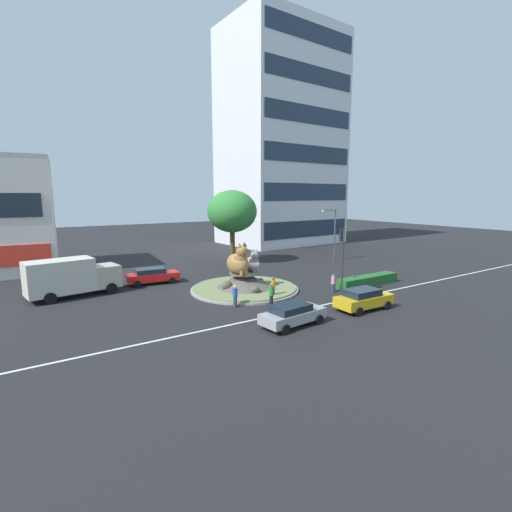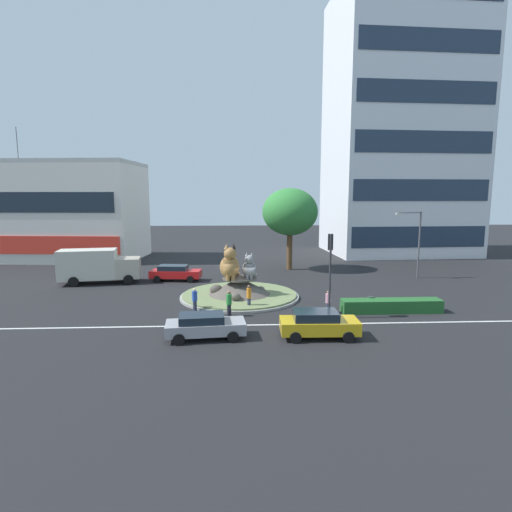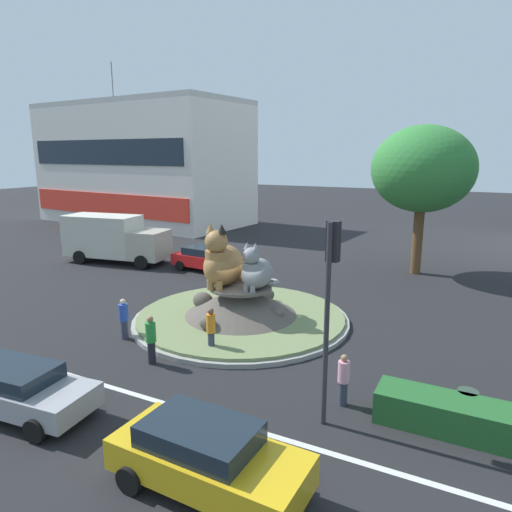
{
  "view_description": "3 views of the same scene",
  "coord_description": "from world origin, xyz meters",
  "views": [
    {
      "loc": [
        -16.28,
        -27.12,
        8.27
      ],
      "look_at": [
        0.69,
        -0.78,
        3.09
      ],
      "focal_mm": 25.99,
      "sensor_mm": 36.0,
      "label": 1
    },
    {
      "loc": [
        -0.21,
        -31.39,
        7.96
      ],
      "look_at": [
        1.27,
        -0.69,
        3.42
      ],
      "focal_mm": 28.39,
      "sensor_mm": 36.0,
      "label": 2
    },
    {
      "loc": [
        9.36,
        -16.84,
        7.25
      ],
      "look_at": [
        0.27,
        0.92,
        2.77
      ],
      "focal_mm": 32.43,
      "sensor_mm": 36.0,
      "label": 3
    }
  ],
  "objects": [
    {
      "name": "parked_car_right",
      "position": [
        4.39,
        -9.47,
        0.82
      ],
      "size": [
        4.45,
        2.14,
        1.55
      ],
      "rotation": [
        0.0,
        0.0,
        -0.03
      ],
      "color": "gold",
      "rests_on": "ground"
    },
    {
      "name": "roundabout_island",
      "position": [
        -0.01,
        -0.0,
        0.6
      ],
      "size": [
        9.42,
        9.42,
        1.59
      ],
      "color": "gray",
      "rests_on": "ground"
    },
    {
      "name": "traffic_light_mast",
      "position": [
        5.84,
        -5.79,
        3.85
      ],
      "size": [
        0.35,
        0.46,
        5.56
      ],
      "rotation": [
        0.0,
        0.0,
        1.44
      ],
      "color": "#2D2D33",
      "rests_on": "ground"
    },
    {
      "name": "shophouse_block",
      "position": [
        -23.74,
        21.7,
        6.11
      ],
      "size": [
        22.94,
        12.34,
        16.51
      ],
      "rotation": [
        0.0,
        0.0,
        -0.09
      ],
      "color": "silver",
      "rests_on": "ground"
    },
    {
      "name": "cat_statue_grey",
      "position": [
        0.78,
        -0.07,
        2.35
      ],
      "size": [
        1.37,
        2.09,
        2.08
      ],
      "rotation": [
        0.0,
        0.0,
        -1.6
      ],
      "color": "gray",
      "rests_on": "roundabout_island"
    },
    {
      "name": "office_tower",
      "position": [
        22.38,
        25.07,
        17.43
      ],
      "size": [
        19.16,
        14.78,
        34.86
      ],
      "rotation": [
        0.0,
        0.0,
        0.05
      ],
      "color": "silver",
      "rests_on": "ground"
    },
    {
      "name": "sedan_on_far_lane",
      "position": [
        -6.07,
        6.72,
        0.79
      ],
      "size": [
        4.88,
        2.33,
        1.48
      ],
      "rotation": [
        0.0,
        0.0,
        -0.1
      ],
      "color": "red",
      "rests_on": "ground"
    },
    {
      "name": "streetlight_arm",
      "position": [
        17.18,
        6.79,
        3.89
      ],
      "size": [
        2.67,
        0.59,
        6.51
      ],
      "rotation": [
        0.0,
        0.0,
        3.31
      ],
      "color": "#4C4C51",
      "rests_on": "ground"
    },
    {
      "name": "litter_bin",
      "position": [
        9.29,
        -4.0,
        0.45
      ],
      "size": [
        0.56,
        0.56,
        0.9
      ],
      "color": "#2D4233",
      "rests_on": "ground"
    },
    {
      "name": "clipped_hedge_strip",
      "position": [
        10.46,
        -4.69,
        0.45
      ],
      "size": [
        6.9,
        1.2,
        0.9
      ],
      "primitive_type": "cube",
      "color": "#235B28",
      "rests_on": "ground"
    },
    {
      "name": "cat_statue_tabby",
      "position": [
        -0.75,
        -0.26,
        2.61
      ],
      "size": [
        1.74,
        2.84,
        2.79
      ],
      "rotation": [
        0.0,
        0.0,
        -1.48
      ],
      "color": "#9E703D",
      "rests_on": "roundabout_island"
    },
    {
      "name": "pedestrian_blue_shirt",
      "position": [
        -3.15,
        -3.86,
        0.87
      ],
      "size": [
        0.36,
        0.36,
        1.66
      ],
      "rotation": [
        0.0,
        0.0,
        5.49
      ],
      "color": "#33384C",
      "rests_on": "ground"
    },
    {
      "name": "delivery_box_truck",
      "position": [
        -13.02,
        5.9,
        1.67
      ],
      "size": [
        7.36,
        3.51,
        3.15
      ],
      "rotation": [
        0.0,
        0.0,
        0.16
      ],
      "color": "#B7AD99",
      "rests_on": "ground"
    },
    {
      "name": "ground_plane",
      "position": [
        0.0,
        0.0,
        0.0
      ],
      "size": [
        160.0,
        160.0,
        0.0
      ],
      "primitive_type": "plane",
      "color": "black"
    },
    {
      "name": "broadleaf_tree_behind_island",
      "position": [
        5.55,
        12.07,
        6.27
      ],
      "size": [
        5.96,
        5.96,
        8.84
      ],
      "color": "brown",
      "rests_on": "ground"
    },
    {
      "name": "hatchback_near_shophouse",
      "position": [
        -2.04,
        -9.32,
        0.76
      ],
      "size": [
        4.59,
        2.32,
        1.41
      ],
      "rotation": [
        0.0,
        0.0,
        0.09
      ],
      "color": "#99999E",
      "rests_on": "ground"
    },
    {
      "name": "pedestrian_pink_shirt",
      "position": [
        6.02,
        -4.73,
        0.83
      ],
      "size": [
        0.34,
        0.34,
        1.58
      ],
      "rotation": [
        0.0,
        0.0,
        2.99
      ],
      "color": "#33384C",
      "rests_on": "ground"
    },
    {
      "name": "pedestrian_orange_shirt",
      "position": [
        0.64,
        -3.43,
        0.93
      ],
      "size": [
        0.33,
        0.33,
        1.74
      ],
      "rotation": [
        0.0,
        0.0,
        5.46
      ],
      "color": "#33384C",
      "rests_on": "ground"
    },
    {
      "name": "pedestrian_green_shirt",
      "position": [
        -0.74,
        -5.12,
        0.93
      ],
      "size": [
        0.36,
        0.36,
        1.76
      ],
      "rotation": [
        0.0,
        0.0,
        2.19
      ],
      "color": "black",
      "rests_on": "ground"
    },
    {
      "name": "lane_centreline",
      "position": [
        0.0,
        -7.07,
        0.0
      ],
      "size": [
        112.0,
        0.2,
        0.01
      ],
      "primitive_type": "cube",
      "color": "silver",
      "rests_on": "ground"
    }
  ]
}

